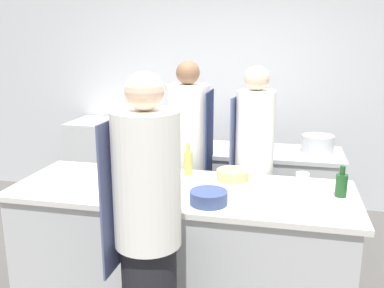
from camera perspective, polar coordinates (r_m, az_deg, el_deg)
The scene contains 15 objects.
wall_back at distance 5.10m, azimuth 4.45°, elevation 7.67°, with size 8.00×0.06×2.80m.
prep_counter at distance 3.34m, azimuth -1.36°, elevation -12.99°, with size 2.52×0.91×0.88m.
pass_counter at distance 4.41m, azimuth 6.38°, elevation -6.21°, with size 1.97×0.64×0.88m.
oven_range at distance 5.27m, azimuth -10.24°, elevation -2.35°, with size 1.00×0.64×0.99m.
chef_at_prep_near at distance 2.47m, azimuth -6.01°, elevation -11.47°, with size 0.39×0.38×1.79m.
chef_at_stove at distance 3.91m, azimuth -0.48°, elevation -1.97°, with size 0.40×0.38×1.77m.
chef_at_pass_far at distance 3.66m, azimuth 8.17°, elevation -3.26°, with size 0.36×0.34×1.74m.
bottle_olive_oil at distance 3.15m, azimuth 19.30°, elevation -5.11°, with size 0.08×0.08×0.22m.
bottle_vinegar at distance 3.43m, azimuth -7.27°, elevation -2.55°, with size 0.08×0.08×0.27m.
bottle_wine at distance 3.45m, azimuth -0.51°, elevation -2.40°, with size 0.07×0.07×0.26m.
bowl_mixing_large at distance 2.86m, azimuth 2.23°, elevation -7.14°, with size 0.25×0.25×0.09m.
bowl_prep_small at distance 3.36m, azimuth 5.45°, elevation -4.09°, with size 0.25×0.25×0.08m.
cup at distance 3.30m, azimuth 14.51°, elevation -4.59°, with size 0.10×0.10×0.10m.
cutting_board at distance 3.22m, azimuth -7.27°, elevation -5.54°, with size 0.28×0.27×0.01m.
stockpot at distance 4.31m, azimuth 16.40°, elevation 0.06°, with size 0.31×0.31×0.16m.
Camera 1 is at (0.73, -2.89, 1.96)m, focal length 40.00 mm.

